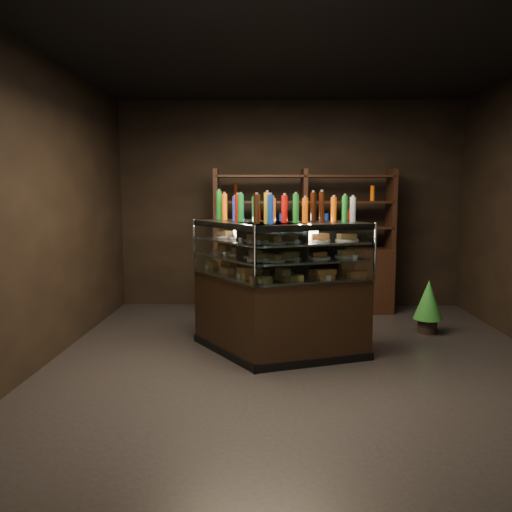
{
  "coord_description": "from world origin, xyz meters",
  "views": [
    {
      "loc": [
        -0.34,
        -4.89,
        1.66
      ],
      "look_at": [
        -0.45,
        0.08,
        1.04
      ],
      "focal_mm": 35.0,
      "sensor_mm": 36.0,
      "label": 1
    }
  ],
  "objects": [
    {
      "name": "ground",
      "position": [
        0.0,
        0.0,
        0.0
      ],
      "size": [
        5.0,
        5.0,
        0.0
      ],
      "primitive_type": "plane",
      "color": "black",
      "rests_on": "ground"
    },
    {
      "name": "back_shelving",
      "position": [
        0.17,
        2.05,
        0.6
      ],
      "size": [
        2.5,
        0.52,
        2.0
      ],
      "rotation": [
        0.0,
        0.0,
        0.04
      ],
      "color": "black",
      "rests_on": "ground"
    },
    {
      "name": "potted_conifer",
      "position": [
        1.6,
        1.0,
        0.42
      ],
      "size": [
        0.34,
        0.34,
        0.73
      ],
      "rotation": [
        0.0,
        0.0,
        -0.05
      ],
      "color": "black",
      "rests_on": "ground"
    },
    {
      "name": "food_display",
      "position": [
        -0.26,
        0.16,
        1.07
      ],
      "size": [
        1.59,
        1.05,
        0.43
      ],
      "color": "#C97948",
      "rests_on": "display_case"
    },
    {
      "name": "bottles_top",
      "position": [
        -0.25,
        0.17,
        1.52
      ],
      "size": [
        1.42,
        0.91,
        0.3
      ],
      "color": "#D8590A",
      "rests_on": "display_case"
    },
    {
      "name": "room_shell",
      "position": [
        0.0,
        0.0,
        1.94
      ],
      "size": [
        5.02,
        5.02,
        3.01
      ],
      "color": "black",
      "rests_on": "ground"
    },
    {
      "name": "display_case",
      "position": [
        -0.25,
        0.16,
        0.47
      ],
      "size": [
        1.91,
        1.41,
        1.39
      ],
      "rotation": [
        0.0,
        0.0,
        -0.32
      ],
      "color": "black",
      "rests_on": "ground"
    }
  ]
}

